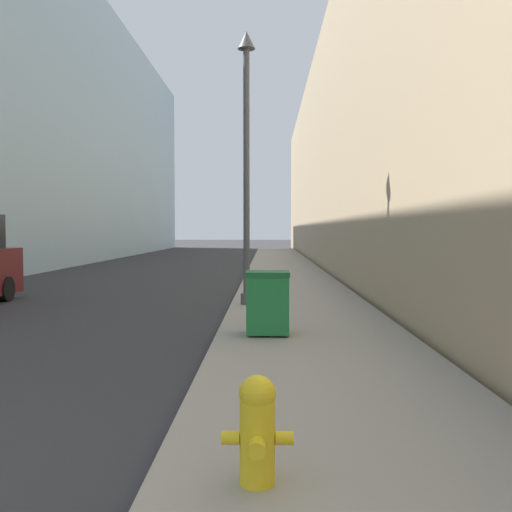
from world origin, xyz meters
name	(u,v)px	position (x,y,z in m)	size (l,w,h in m)	color
sidewalk_right	(288,278)	(5.55, 18.00, 0.08)	(3.16, 60.00, 0.15)	gray
building_right_stone	(436,156)	(13.23, 26.00, 5.49)	(12.00, 60.00, 10.98)	tan
fire_hydrant	(257,427)	(4.73, 0.86, 0.53)	(0.47, 0.36, 0.72)	yellow
trash_bin	(268,302)	(4.80, 6.22, 0.68)	(0.69, 0.64, 1.02)	#1E7538
lamppost	(246,146)	(4.33, 9.92, 3.69)	(0.39, 0.39, 6.06)	#4C4C51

